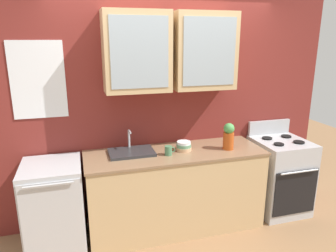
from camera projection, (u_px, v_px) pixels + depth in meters
ground_plane at (175, 225)px, 3.68m from camera, size 10.00×10.00×0.00m
back_wall_unit at (167, 91)px, 3.57m from camera, size 3.98×0.43×2.75m
counter at (175, 190)px, 3.55m from camera, size 1.96×0.66×0.91m
stove_range at (279, 175)px, 3.92m from camera, size 0.61×0.68×1.09m
sink_faucet at (131, 152)px, 3.38m from camera, size 0.48×0.33×0.24m
bowl_stack at (184, 146)px, 3.46m from camera, size 0.17×0.17×0.10m
vase at (229, 136)px, 3.48m from camera, size 0.12×0.12×0.30m
cup_near_sink at (169, 150)px, 3.33m from camera, size 0.12×0.08×0.10m
dishwasher at (55, 206)px, 3.20m from camera, size 0.57×0.65×0.91m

